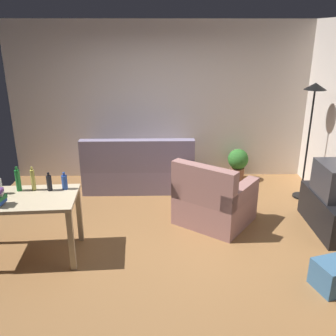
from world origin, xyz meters
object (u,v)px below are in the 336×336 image
(bottle_dark, at_px, (49,183))
(bottle_blue, at_px, (64,182))
(tv_stand, at_px, (330,213))
(bottle_green, at_px, (18,180))
(armchair, at_px, (213,201))
(bottle_squat, at_px, (33,180))
(torchiere_lamp, at_px, (312,110))
(desk, at_px, (23,206))
(couch, at_px, (139,170))
(potted_plant, at_px, (238,162))
(tv, at_px, (335,181))

(bottle_dark, bearing_deg, bottle_blue, 12.10)
(tv_stand, height_order, bottle_green, bottle_green)
(armchair, relative_size, bottle_green, 4.15)
(bottle_green, relative_size, bottle_squat, 1.02)
(armchair, bearing_deg, torchiere_lamp, -115.49)
(bottle_green, bearing_deg, desk, -64.10)
(bottle_green, bearing_deg, couch, 55.01)
(tv_stand, xyz_separation_m, bottle_dark, (-3.55, -0.38, 0.62))
(bottle_dark, bearing_deg, torchiere_lamp, 21.47)
(armchair, xyz_separation_m, bottle_dark, (-2.01, -0.58, 0.54))
(bottle_blue, bearing_deg, couch, 67.11)
(bottle_green, bearing_deg, tv_stand, 5.45)
(desk, height_order, bottle_dark, bottle_dark)
(torchiere_lamp, bearing_deg, armchair, -151.98)
(bottle_squat, relative_size, bottle_blue, 1.37)
(potted_plant, relative_size, bottle_squat, 1.98)
(tv, bearing_deg, armchair, 82.51)
(potted_plant, xyz_separation_m, bottle_squat, (-2.85, -2.14, 0.56))
(potted_plant, height_order, armchair, armchair)
(bottle_squat, relative_size, bottle_dark, 1.29)
(couch, xyz_separation_m, desk, (-1.19, -2.03, 0.34))
(desk, distance_m, bottle_squat, 0.32)
(bottle_blue, bearing_deg, desk, -152.51)
(potted_plant, xyz_separation_m, bottle_blue, (-2.50, -2.12, 0.52))
(torchiere_lamp, bearing_deg, bottle_dark, -158.53)
(potted_plant, relative_size, bottle_green, 1.93)
(bottle_green, bearing_deg, bottle_squat, 4.58)
(tv, bearing_deg, torchiere_lamp, 0.20)
(tv_stand, distance_m, torchiere_lamp, 1.56)
(tv_stand, height_order, tv, tv)
(desk, distance_m, bottle_dark, 0.38)
(desk, bearing_deg, tv_stand, 4.97)
(tv, height_order, bottle_blue, bottle_blue)
(potted_plant, bearing_deg, bottle_blue, -139.69)
(tv, distance_m, bottle_squat, 3.76)
(potted_plant, relative_size, bottle_blue, 2.71)
(armchair, relative_size, bottle_blue, 5.82)
(tv, xyz_separation_m, desk, (-3.82, -0.56, -0.05))
(armchair, height_order, bottle_blue, bottle_blue)
(tv, xyz_separation_m, bottle_squat, (-3.74, -0.36, 0.19))
(tv_stand, bearing_deg, bottle_dark, 96.04)
(tv, relative_size, torchiere_lamp, 0.33)
(bottle_green, distance_m, bottle_dark, 0.36)
(desk, distance_m, potted_plant, 3.76)
(armchair, relative_size, bottle_squat, 4.25)
(torchiere_lamp, bearing_deg, tv_stand, -90.00)
(tv, height_order, armchair, same)
(bottle_squat, xyz_separation_m, bottle_dark, (0.19, -0.02, -0.03))
(tv_stand, height_order, desk, desk)
(torchiere_lamp, distance_m, bottle_squat, 4.02)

